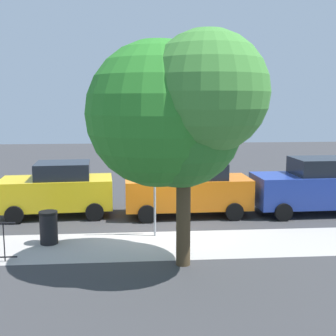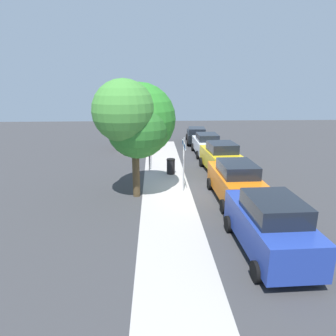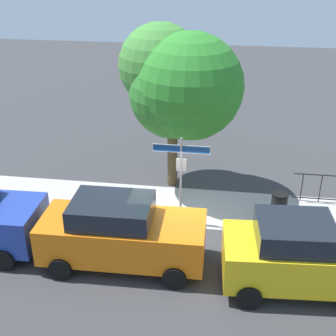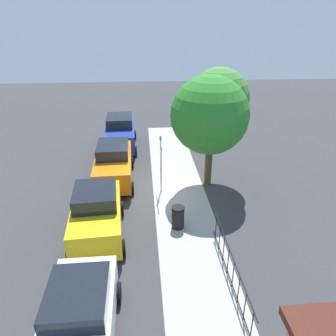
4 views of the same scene
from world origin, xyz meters
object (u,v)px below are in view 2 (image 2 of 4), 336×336
Objects in this scene: shade_tree at (135,120)px; utility_shed at (133,135)px; car_yellow at (221,157)px; car_blue at (270,225)px; car_orange at (235,181)px; car_white at (207,144)px; trash_bin at (171,166)px; car_black at (197,135)px; street_sign at (184,154)px.

shade_tree is 11.59m from utility_shed.
shade_tree is 1.42× the size of car_yellow.
car_orange is (4.80, -0.10, -0.05)m from car_blue.
utility_shed is (2.60, 6.06, 0.37)m from car_white.
car_yellow is 1.01× the size of car_white.
car_white is 4.20× the size of trash_bin.
car_white is (4.80, 0.09, -0.10)m from car_yellow.
car_black is 1.51× the size of utility_shed.
car_blue is (-6.18, -2.33, -1.04)m from street_sign.
car_black is (4.80, 0.14, -0.10)m from car_white.
car_black is at bearing -17.08° from trash_bin.
shade_tree is 10.49m from car_white.
car_blue is 19.20m from car_black.
car_blue is at bearing -159.31° from street_sign.
street_sign is at bearing 137.23° from car_yellow.
street_sign reaches higher than utility_shed.
shade_tree is at bearing 38.16° from car_blue.
car_black is at bearing 0.94° from car_white.
car_black is (13.44, -4.98, -3.14)m from shade_tree.
shade_tree is (-0.42, 2.45, 1.84)m from street_sign.
car_orange reaches higher than car_yellow.
utility_shed reaches higher than car_white.
car_white is 6.61m from utility_shed.
car_white is at bearing -2.86° from car_yellow.
trash_bin is at bearing 90.33° from car_yellow.
car_blue is at bearing -176.07° from car_black.
shade_tree is at bearing -175.19° from utility_shed.
utility_shed is at bearing 35.78° from car_yellow.
car_blue is 9.61m from car_yellow.
car_orange is at bearing 172.17° from car_yellow.
shade_tree reaches higher than car_white.
shade_tree reaches higher than trash_bin.
shade_tree is 5.77m from car_orange.
shade_tree is 1.43× the size of car_white.
trash_bin is (4.56, 2.93, -0.50)m from car_orange.
car_orange is at bearing -154.48° from utility_shed.
car_black reaches higher than trash_bin.
car_black is at bearing -20.32° from shade_tree.
car_orange is at bearing -2.68° from car_blue.
shade_tree is 7.10m from car_yellow.
street_sign is 3.00m from car_orange.
utility_shed is at bearing 66.05° from car_white.
street_sign is 1.02× the size of utility_shed.
car_white is (9.60, -0.23, -0.11)m from car_orange.
utility_shed is (12.21, 5.83, 0.26)m from car_orange.
car_yellow reaches higher than trash_bin.
car_orange reaches higher than car_white.
trash_bin is (3.18, 0.50, -1.58)m from street_sign.
street_sign is 11.38m from utility_shed.
street_sign reaches higher than car_yellow.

